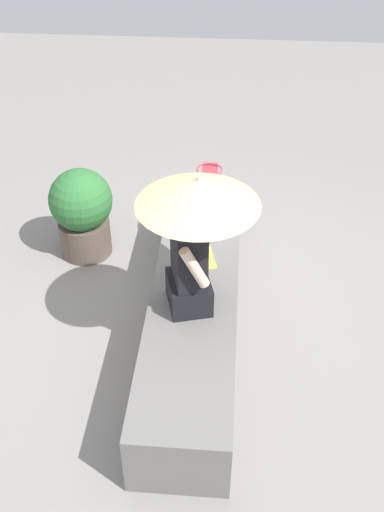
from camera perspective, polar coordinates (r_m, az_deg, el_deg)
name	(u,v)px	position (r m, az deg, el deg)	size (l,w,h in m)	color
ground_plane	(195,332)	(4.68, 0.26, -7.27)	(14.00, 14.00, 0.00)	gray
stone_bench	(195,310)	(4.52, 0.27, -5.14)	(2.74, 0.63, 0.48)	slate
person_seated	(189,260)	(3.96, -0.30, -0.42)	(0.51, 0.36, 0.90)	black
parasol	(198,192)	(3.68, 0.57, 6.09)	(0.79, 0.79, 1.02)	#B7B7BC
handbag_black	(201,218)	(4.81, 0.84, 3.67)	(0.25, 0.19, 0.30)	silver
tote_bag_canvas	(209,189)	(5.10, 1.64, 6.45)	(0.30, 0.22, 0.37)	#B2333D
magazine	(201,258)	(4.60, 0.83, -0.21)	(0.28, 0.20, 0.01)	#EAE04C
planter_near	(82,211)	(5.30, -10.44, 4.25)	(0.55, 0.55, 0.83)	brown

